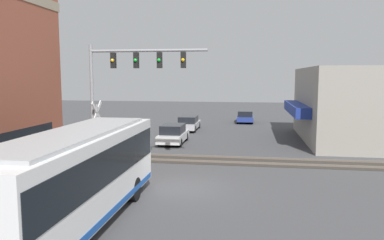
{
  "coord_description": "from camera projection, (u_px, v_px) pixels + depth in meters",
  "views": [
    {
      "loc": [
        -17.02,
        -3.13,
        5.26
      ],
      "look_at": [
        4.82,
        0.27,
        2.67
      ],
      "focal_mm": 35.0,
      "sensor_mm": 36.0,
      "label": 1
    }
  ],
  "objects": [
    {
      "name": "rail_track_near",
      "position": [
        199.0,
        159.0,
        23.68
      ],
      "size": [
        2.6,
        60.0,
        0.15
      ],
      "color": "#332D28",
      "rests_on": "ground"
    },
    {
      "name": "parked_car_silver",
      "position": [
        189.0,
        123.0,
        36.66
      ],
      "size": [
        4.66,
        1.82,
        1.41
      ],
      "color": "#B7B7BC",
      "rests_on": "ground"
    },
    {
      "name": "parked_car_white",
      "position": [
        173.0,
        135.0,
        29.38
      ],
      "size": [
        4.43,
        1.82,
        1.52
      ],
      "color": "silver",
      "rests_on": "ground"
    },
    {
      "name": "crossing_signal",
      "position": [
        97.0,
        126.0,
        22.44
      ],
      "size": [
        1.41,
        1.18,
        3.81
      ],
      "color": "gray",
      "rests_on": "ground"
    },
    {
      "name": "ground_plane",
      "position": [
        182.0,
        187.0,
        17.8
      ],
      "size": [
        120.0,
        120.0,
        0.0
      ],
      "primitive_type": "plane",
      "color": "#424244"
    },
    {
      "name": "traffic_signal_gantry",
      "position": [
        127.0,
        75.0,
        21.74
      ],
      "size": [
        0.42,
        7.01,
        7.13
      ],
      "color": "gray",
      "rests_on": "ground"
    },
    {
      "name": "city_bus",
      "position": [
        76.0,
        175.0,
        12.97
      ],
      "size": [
        10.32,
        2.59,
        3.38
      ],
      "color": "white",
      "rests_on": "ground"
    },
    {
      "name": "shop_building",
      "position": [
        362.0,
        105.0,
        30.25
      ],
      "size": [
        13.17,
        10.46,
        5.96
      ],
      "color": "gray",
      "rests_on": "ground"
    },
    {
      "name": "parked_car_blue",
      "position": [
        245.0,
        117.0,
        42.86
      ],
      "size": [
        4.4,
        1.82,
        1.37
      ],
      "color": "navy",
      "rests_on": "ground"
    }
  ]
}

